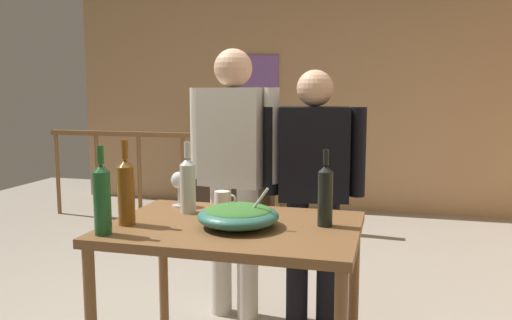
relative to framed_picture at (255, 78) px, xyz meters
The scene contains 15 objects.
back_wall 0.68m from the framed_picture, ahead, with size 5.89×0.10×2.76m, color tan.
framed_picture is the anchor object (origin of this frame).
stair_railing 1.37m from the framed_picture, 93.00° to the right, with size 3.13×0.10×1.00m.
tv_console 1.38m from the framed_picture, 130.67° to the right, with size 0.90×0.40×0.41m, color #38281E.
flat_screen_tv 0.95m from the framed_picture, 127.78° to the right, with size 0.60×0.12×0.43m.
serving_table 4.06m from the framed_picture, 76.60° to the right, with size 1.11×0.79×0.80m.
salad_bowl 4.08m from the framed_picture, 76.27° to the right, with size 0.36×0.36×0.18m.
wine_glass 3.68m from the framed_picture, 81.44° to the right, with size 0.08×0.08×0.18m.
wine_bottle_dark 4.06m from the framed_picture, 70.82° to the right, with size 0.07×0.07×0.34m.
wine_bottle_green 4.23m from the framed_picture, 83.87° to the right, with size 0.07×0.07×0.37m.
wine_bottle_clear 3.81m from the framed_picture, 80.20° to the right, with size 0.08×0.08×0.35m.
wine_bottle_amber 4.06m from the framed_picture, 83.38° to the right, with size 0.07×0.07×0.38m.
mug_white 3.71m from the framed_picture, 77.82° to the right, with size 0.11×0.08×0.08m.
person_standing_left 3.20m from the framed_picture, 77.57° to the right, with size 0.57×0.27×1.63m.
person_standing_right 3.35m from the framed_picture, 69.30° to the right, with size 0.58×0.27×1.51m.
Camera 1 is at (0.93, -2.76, 1.40)m, focal length 36.38 mm.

